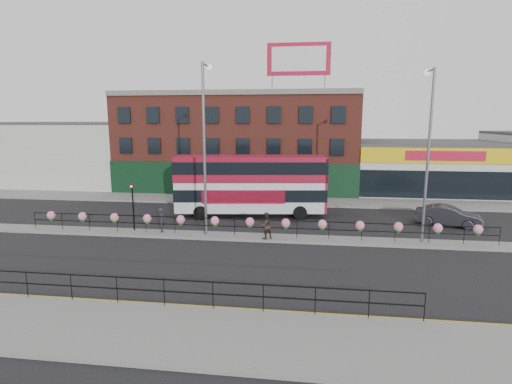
# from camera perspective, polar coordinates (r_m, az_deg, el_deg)

# --- Properties ---
(ground) EXTENTS (120.00, 120.00, 0.00)m
(ground) POSITION_cam_1_polar(r_m,az_deg,el_deg) (25.88, -0.87, -6.63)
(ground) COLOR black
(ground) RESTS_ON ground
(south_pavement) EXTENTS (60.00, 4.00, 0.15)m
(south_pavement) POSITION_cam_1_polar(r_m,az_deg,el_deg) (14.98, -7.94, -19.58)
(south_pavement) COLOR gray
(south_pavement) RESTS_ON ground
(north_pavement) EXTENTS (60.00, 4.00, 0.15)m
(north_pavement) POSITION_cam_1_polar(r_m,az_deg,el_deg) (37.43, 1.79, -1.23)
(north_pavement) COLOR gray
(north_pavement) RESTS_ON ground
(median) EXTENTS (60.00, 1.60, 0.15)m
(median) POSITION_cam_1_polar(r_m,az_deg,el_deg) (25.86, -0.87, -6.47)
(median) COLOR gray
(median) RESTS_ON ground
(yellow_line_inner) EXTENTS (60.00, 0.10, 0.01)m
(yellow_line_inner) POSITION_cam_1_polar(r_m,az_deg,el_deg) (16.98, -5.81, -16.02)
(yellow_line_inner) COLOR gold
(yellow_line_inner) RESTS_ON ground
(yellow_line_outer) EXTENTS (60.00, 0.10, 0.01)m
(yellow_line_outer) POSITION_cam_1_polar(r_m,az_deg,el_deg) (16.82, -5.95, -16.28)
(yellow_line_outer) COLOR gold
(yellow_line_outer) RESTS_ON ground
(brick_building) EXTENTS (25.00, 12.21, 10.30)m
(brick_building) POSITION_cam_1_polar(r_m,az_deg,el_deg) (45.17, -2.25, 7.19)
(brick_building) COLOR brown
(brick_building) RESTS_ON ground
(supermarket) EXTENTS (15.00, 12.25, 5.30)m
(supermarket) POSITION_cam_1_polar(r_m,az_deg,el_deg) (46.36, 22.97, 3.40)
(supermarket) COLOR silver
(supermarket) RESTS_ON ground
(warehouse_west) EXTENTS (15.50, 12.00, 7.30)m
(warehouse_west) POSITION_cam_1_polar(r_m,az_deg,el_deg) (52.65, -24.61, 5.10)
(warehouse_west) COLOR #B8B9B3
(warehouse_west) RESTS_ON ground
(billboard) EXTENTS (6.00, 0.29, 4.40)m
(billboard) POSITION_cam_1_polar(r_m,az_deg,el_deg) (39.92, 6.12, 18.34)
(billboard) COLOR #A6102B
(billboard) RESTS_ON brick_building
(median_railing) EXTENTS (30.04, 0.56, 1.23)m
(median_railing) POSITION_cam_1_polar(r_m,az_deg,el_deg) (25.60, -0.88, -4.39)
(median_railing) COLOR black
(median_railing) RESTS_ON median
(south_railing) EXTENTS (20.04, 0.05, 1.12)m
(south_railing) POSITION_cam_1_polar(r_m,az_deg,el_deg) (16.78, -13.03, -12.98)
(south_railing) COLOR black
(south_railing) RESTS_ON south_pavement
(double_decker_bus) EXTENTS (12.02, 4.21, 4.76)m
(double_decker_bus) POSITION_cam_1_polar(r_m,az_deg,el_deg) (31.41, -0.71, 1.84)
(double_decker_bus) COLOR silver
(double_decker_bus) RESTS_ON ground
(car) EXTENTS (4.05, 5.31, 1.46)m
(car) POSITION_cam_1_polar(r_m,az_deg,el_deg) (31.87, 25.75, -3.08)
(car) COLOR #2A2931
(car) RESTS_ON ground
(pedestrian_a) EXTENTS (0.81, 0.73, 1.63)m
(pedestrian_a) POSITION_cam_1_polar(r_m,az_deg,el_deg) (27.30, -13.32, -3.92)
(pedestrian_a) COLOR #26242F
(pedestrian_a) RESTS_ON median
(pedestrian_b) EXTENTS (1.40, 1.39, 1.69)m
(pedestrian_b) POSITION_cam_1_polar(r_m,az_deg,el_deg) (25.08, 1.40, -4.82)
(pedestrian_b) COLOR #31251F
(pedestrian_b) RESTS_ON median
(lamp_column_west) EXTENTS (0.39, 1.91, 10.91)m
(lamp_column_west) POSITION_cam_1_polar(r_m,az_deg,el_deg) (25.76, -7.27, 8.17)
(lamp_column_west) COLOR slate
(lamp_column_west) RESTS_ON median
(lamp_column_east) EXTENTS (0.37, 1.82, 10.37)m
(lamp_column_east) POSITION_cam_1_polar(r_m,az_deg,el_deg) (25.92, 23.35, 6.73)
(lamp_column_east) COLOR slate
(lamp_column_east) RESTS_ON median
(traffic_light_median) EXTENTS (0.15, 0.28, 3.65)m
(traffic_light_median) POSITION_cam_1_polar(r_m,az_deg,el_deg) (27.93, -17.23, -0.62)
(traffic_light_median) COLOR black
(traffic_light_median) RESTS_ON median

